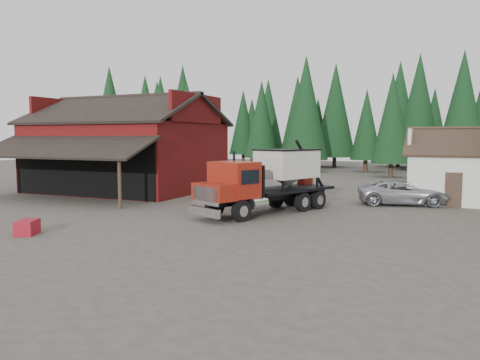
% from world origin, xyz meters
% --- Properties ---
extents(ground, '(120.00, 120.00, 0.00)m').
position_xyz_m(ground, '(0.00, 0.00, 0.00)').
color(ground, '#494139').
rests_on(ground, ground).
extents(red_barn, '(12.80, 13.63, 7.18)m').
position_xyz_m(red_barn, '(-11.00, 9.90, 2.69)').
color(red_barn, maroon).
rests_on(red_barn, ground).
extents(farmhouse, '(8.60, 6.42, 4.65)m').
position_xyz_m(farmhouse, '(13.00, 13.00, 1.67)').
color(farmhouse, silver).
rests_on(farmhouse, ground).
extents(conifer_backdrop, '(76.00, 16.00, 16.00)m').
position_xyz_m(conifer_backdrop, '(0.00, 42.00, 0.00)').
color(conifer_backdrop, black).
rests_on(conifer_backdrop, ground).
extents(near_pine_a, '(4.40, 4.40, 11.40)m').
position_xyz_m(near_pine_a, '(-22.00, 28.00, 6.39)').
color(near_pine_a, '#382619').
rests_on(near_pine_a, ground).
extents(near_pine_b, '(3.96, 3.96, 10.40)m').
position_xyz_m(near_pine_b, '(6.00, 30.00, 5.89)').
color(near_pine_b, '#382619').
rests_on(near_pine_b, ground).
extents(near_pine_d, '(5.28, 5.28, 13.40)m').
position_xyz_m(near_pine_d, '(-4.00, 34.00, 7.39)').
color(near_pine_d, '#382619').
rests_on(near_pine_d, ground).
extents(feed_truck, '(5.49, 8.78, 3.87)m').
position_xyz_m(feed_truck, '(2.54, 4.02, 1.81)').
color(feed_truck, black).
rests_on(feed_truck, ground).
extents(silver_car, '(5.61, 3.62, 1.44)m').
position_xyz_m(silver_car, '(8.82, 10.00, 0.72)').
color(silver_car, '#ACADB4').
rests_on(silver_car, ground).
extents(equip_box, '(1.12, 1.30, 0.60)m').
position_xyz_m(equip_box, '(-4.57, -5.19, 0.30)').
color(equip_box, maroon).
rests_on(equip_box, ground).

